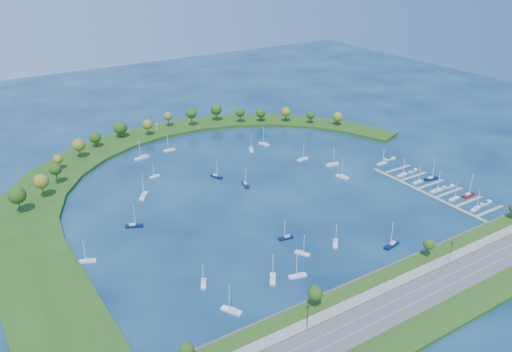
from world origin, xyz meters
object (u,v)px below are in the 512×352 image
moored_boat_8 (335,243)px  docked_boat_5 (448,186)px  moored_boat_2 (273,279)px  docked_boat_3 (468,195)px  moored_boat_19 (343,176)px  moored_boat_1 (264,144)px  docked_boat_7 (431,178)px  moored_boat_16 (392,245)px  moored_boat_13 (88,260)px  harbor_tower (157,126)px  moored_boat_4 (298,275)px  docked_boat_8 (402,174)px  moored_boat_11 (155,176)px  moored_boat_0 (144,195)px  moored_boat_14 (232,310)px  moored_boat_18 (216,176)px  moored_boat_12 (169,150)px  docked_boat_0 (476,208)px  docked_boat_11 (390,159)px  moored_boat_3 (302,253)px  moored_boat_10 (332,164)px  docked_boat_2 (454,198)px  docked_boat_1 (486,203)px  moored_boat_5 (204,283)px  docked_boat_6 (418,182)px  docked_boat_9 (413,171)px  moored_boat_15 (246,184)px  moored_boat_20 (142,157)px  moored_boat_9 (134,225)px  docked_boat_4 (436,190)px  moored_boat_6 (251,149)px  dock_system (434,190)px  moored_boat_7 (286,237)px  docked_boat_10 (382,163)px

moored_boat_8 → docked_boat_5: (97.04, 12.12, -0.29)m
moored_boat_2 → docked_boat_3: bearing=-52.7°
moored_boat_19 → docked_boat_5: 61.49m
moored_boat_1 → docked_boat_7: (52.69, -102.99, 0.02)m
moored_boat_16 → moored_boat_13: bearing=-37.1°
harbor_tower → moored_boat_4: (-23.17, -205.90, -3.24)m
docked_boat_8 → moored_boat_11: bearing=141.6°
moored_boat_0 → moored_boat_14: 113.39m
harbor_tower → moored_boat_18: bearing=-91.6°
moored_boat_12 → docked_boat_0: 197.11m
docked_boat_7 → docked_boat_11: (1.87, 35.94, -0.31)m
moored_boat_2 → moored_boat_14: (-25.29, -8.35, 0.01)m
moored_boat_11 → docked_boat_8: bearing=142.8°
moored_boat_3 → moored_boat_8: bearing=56.9°
moored_boat_18 → docked_boat_8: size_ratio=1.06×
moored_boat_3 → moored_boat_10: 107.36m
moored_boat_11 → docked_boat_2: size_ratio=0.90×
docked_boat_1 → docked_boat_2: 16.47m
moored_boat_5 → docked_boat_6: bearing=126.8°
moored_boat_12 → docked_boat_2: size_ratio=1.10×
docked_boat_9 → moored_boat_1: bearing=111.6°
moored_boat_12 → moored_boat_15: moored_boat_15 is taller
moored_boat_20 → moored_boat_9: bearing=54.2°
moored_boat_8 → docked_boat_4: docked_boat_4 is taller
moored_boat_19 → moored_boat_0: bearing=50.6°
moored_boat_14 → moored_boat_13: bearing=0.1°
moored_boat_6 → docked_boat_6: bearing=56.3°
moored_boat_20 → moored_boat_10: bearing=130.4°
moored_boat_9 → docked_boat_3: bearing=3.0°
moored_boat_15 → moored_boat_18: bearing=-139.5°
moored_boat_4 → moored_boat_16: size_ratio=0.85×
dock_system → docked_boat_0: (0.23, -27.47, 0.54)m
moored_boat_9 → moored_boat_14: size_ratio=1.01×
moored_boat_12 → moored_boat_14: moored_boat_14 is taller
harbor_tower → moored_boat_14: 218.49m
docked_boat_6 → moored_boat_5: bearing=-174.7°
moored_boat_10 → moored_boat_16: 98.10m
dock_system → moored_boat_7: (-103.27, 3.75, 0.53)m
docked_boat_6 → moored_boat_15: bearing=147.2°
moored_boat_13 → moored_boat_12: bearing=-106.9°
moored_boat_6 → docked_boat_7: bearing=60.4°
moored_boat_18 → moored_boat_16: bearing=-4.0°
docked_boat_3 → docked_boat_5: size_ratio=1.64×
moored_boat_6 → moored_boat_7: size_ratio=1.11×
docked_boat_4 → docked_boat_10: (2.42, 45.71, -0.05)m
moored_boat_12 → moored_boat_16: (37.90, -169.46, 0.05)m
moored_boat_0 → moored_boat_12: size_ratio=1.19×
moored_boat_6 → docked_boat_8: bearing=59.6°
moored_boat_0 → moored_boat_6: (88.93, 26.97, -0.07)m
moored_boat_0 → docked_boat_5: size_ratio=1.74×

